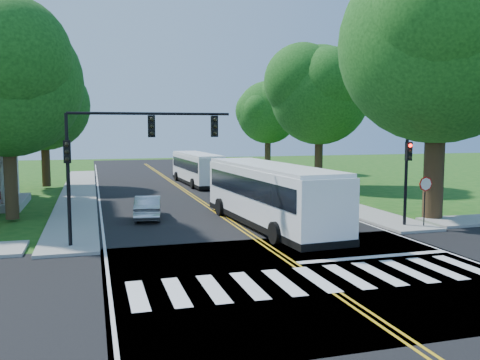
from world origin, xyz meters
name	(u,v)px	position (x,y,z in m)	size (l,w,h in m)	color
ground	(310,275)	(0.00, 0.00, 0.00)	(140.00, 140.00, 0.00)	#154A12
road	(202,202)	(0.00, 18.00, 0.01)	(14.00, 96.00, 0.01)	black
cross_road	(310,275)	(0.00, 0.00, 0.01)	(60.00, 12.00, 0.01)	black
center_line	(191,195)	(0.00, 22.00, 0.01)	(0.36, 70.00, 0.01)	gold
edge_line_w	(99,198)	(-6.80, 22.00, 0.01)	(0.12, 70.00, 0.01)	silver
edge_line_e	(275,192)	(6.80, 22.00, 0.01)	(0.12, 70.00, 0.01)	silver
crosswalk	(316,279)	(0.00, -0.50, 0.02)	(12.60, 3.00, 0.01)	silver
stop_bar	(374,257)	(3.50, 1.60, 0.02)	(6.60, 0.40, 0.01)	silver
sidewalk_nw	(78,193)	(-8.30, 25.00, 0.07)	(2.60, 40.00, 0.15)	gray
sidewalk_ne	(279,186)	(8.30, 25.00, 0.07)	(2.60, 40.00, 0.15)	gray
tree_ne_big	(439,44)	(11.00, 8.00, 9.62)	(10.80, 10.80, 14.91)	#362415
tree_west_near	(6,83)	(-11.50, 14.00, 7.53)	(8.00, 8.00, 11.40)	#362415
tree_west_far	(44,105)	(-11.00, 30.00, 7.00)	(7.60, 7.60, 10.67)	#362415
tree_east_mid	(320,95)	(11.50, 24.00, 7.86)	(8.40, 8.40, 11.93)	#362415
tree_east_far	(268,113)	(12.50, 40.00, 6.86)	(7.20, 7.20, 10.34)	#362415
signal_nw	(125,146)	(-5.86, 6.43, 4.38)	(7.15, 0.46, 5.66)	black
signal_ne	(407,171)	(8.20, 6.44, 2.96)	(0.30, 0.46, 4.40)	black
stop_sign	(425,189)	(9.00, 5.98, 2.03)	(0.76, 0.08, 2.53)	black
bus_lead	(269,194)	(1.57, 8.70, 1.72)	(3.67, 12.67, 3.24)	white
bus_follow	(197,168)	(1.91, 29.21, 1.50)	(2.97, 10.97, 2.81)	white
hatchback	(148,207)	(-4.25, 12.75, 0.67)	(1.40, 4.01, 1.32)	silver
suv	(296,195)	(5.53, 14.57, 0.74)	(2.42, 5.24, 1.46)	silver
dark_sedan	(267,189)	(5.20, 19.46, 0.61)	(1.67, 4.10, 1.19)	black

